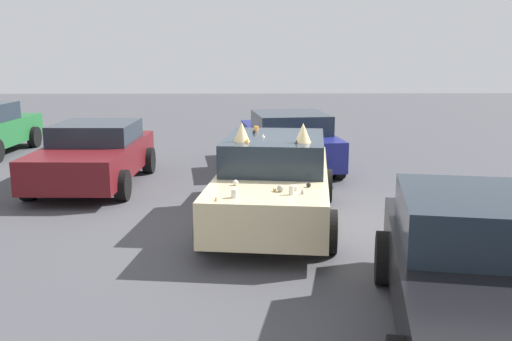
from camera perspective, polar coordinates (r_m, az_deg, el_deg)
name	(u,v)px	position (r m, az deg, el deg)	size (l,w,h in m)	color
ground_plane	(274,222)	(9.78, 1.76, -5.16)	(60.00, 60.00, 0.00)	#47474C
art_car_decorated	(274,179)	(9.64, 1.81, -0.89)	(4.80, 2.45, 1.76)	beige
parked_sedan_far_right	(288,140)	(14.03, 3.20, 3.06)	(4.55, 2.46, 1.41)	navy
parked_sedan_row_back_far	(482,272)	(6.18, 21.59, -9.44)	(4.63, 2.57, 1.43)	black
parked_sedan_near_left	(94,154)	(12.82, -15.83, 1.59)	(4.22, 2.16, 1.34)	#5B1419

